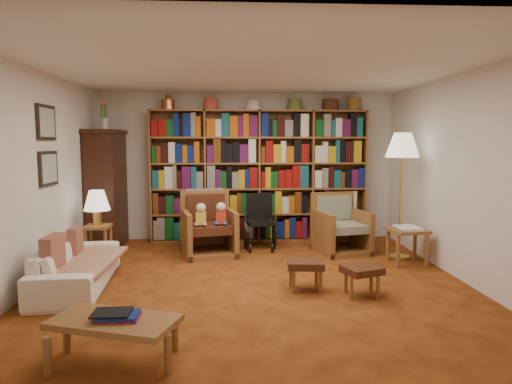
{
  "coord_description": "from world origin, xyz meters",
  "views": [
    {
      "loc": [
        -0.27,
        -5.34,
        1.66
      ],
      "look_at": [
        0.05,
        0.6,
        1.02
      ],
      "focal_mm": 32.0,
      "sensor_mm": 36.0,
      "label": 1
    }
  ],
  "objects": [
    {
      "name": "armchair_leather",
      "position": [
        -0.6,
        1.42,
        0.39
      ],
      "size": [
        0.92,
        0.94,
        0.95
      ],
      "color": "olive",
      "rests_on": "floor"
    },
    {
      "name": "sofa",
      "position": [
        -2.05,
        -0.11,
        0.25
      ],
      "size": [
        1.77,
        0.8,
        0.5
      ],
      "primitive_type": "imported",
      "rotation": [
        0.0,
        0.0,
        1.65
      ],
      "color": "white",
      "rests_on": "floor"
    },
    {
      "name": "table_lamp",
      "position": [
        -2.15,
        1.09,
        0.84
      ],
      "size": [
        0.36,
        0.36,
        0.49
      ],
      "color": "gold",
      "rests_on": "side_table_lamp"
    },
    {
      "name": "wheelchair",
      "position": [
        0.18,
        1.76,
        0.39
      ],
      "size": [
        0.49,
        0.68,
        0.86
      ],
      "color": "black",
      "rests_on": "floor"
    },
    {
      "name": "coffee_table",
      "position": [
        -1.16,
        -1.98,
        0.3
      ],
      "size": [
        1.04,
        0.74,
        0.4
      ],
      "color": "olive",
      "rests_on": "floor"
    },
    {
      "name": "wall_left",
      "position": [
        -2.5,
        0.0,
        1.25
      ],
      "size": [
        0.0,
        5.0,
        5.0
      ],
      "primitive_type": "plane",
      "rotation": [
        1.57,
        0.0,
        1.57
      ],
      "color": "silver",
      "rests_on": "floor"
    },
    {
      "name": "side_table_papers",
      "position": [
        2.14,
        0.69,
        0.4
      ],
      "size": [
        0.54,
        0.54,
        0.51
      ],
      "color": "olive",
      "rests_on": "floor"
    },
    {
      "name": "bookshelf",
      "position": [
        0.2,
        2.33,
        1.17
      ],
      "size": [
        3.6,
        0.3,
        2.42
      ],
      "color": "olive",
      "rests_on": "floor"
    },
    {
      "name": "framed_pictures",
      "position": [
        -2.48,
        0.3,
        1.62
      ],
      "size": [
        0.03,
        0.52,
        0.97
      ],
      "color": "black",
      "rests_on": "wall_left"
    },
    {
      "name": "cushion_right",
      "position": [
        -2.18,
        -0.46,
        0.45
      ],
      "size": [
        0.13,
        0.4,
        0.4
      ],
      "primitive_type": "cube",
      "rotation": [
        0.0,
        0.0,
        -0.01
      ],
      "color": "maroon",
      "rests_on": "sofa"
    },
    {
      "name": "ceiling",
      "position": [
        0.0,
        0.0,
        2.5
      ],
      "size": [
        5.0,
        5.0,
        0.0
      ],
      "primitive_type": "plane",
      "rotation": [
        3.14,
        0.0,
        0.0
      ],
      "color": "white",
      "rests_on": "wall_back"
    },
    {
      "name": "sofa_throw",
      "position": [
        -2.0,
        -0.11,
        0.3
      ],
      "size": [
        0.76,
        1.39,
        0.04
      ],
      "primitive_type": "cube",
      "rotation": [
        0.0,
        0.0,
        -0.02
      ],
      "color": "beige",
      "rests_on": "sofa"
    },
    {
      "name": "floor",
      "position": [
        0.0,
        0.0,
        0.0
      ],
      "size": [
        5.0,
        5.0,
        0.0
      ],
      "primitive_type": "plane",
      "color": "#914716",
      "rests_on": "ground"
    },
    {
      "name": "side_table_lamp",
      "position": [
        -2.15,
        1.09,
        0.36
      ],
      "size": [
        0.36,
        0.36,
        0.51
      ],
      "color": "olive",
      "rests_on": "floor"
    },
    {
      "name": "footstool_b",
      "position": [
        1.14,
        -0.59,
        0.27
      ],
      "size": [
        0.47,
        0.44,
        0.32
      ],
      "color": "#492413",
      "rests_on": "floor"
    },
    {
      "name": "wall_right",
      "position": [
        2.5,
        0.0,
        1.25
      ],
      "size": [
        0.0,
        5.0,
        5.0
      ],
      "primitive_type": "plane",
      "rotation": [
        1.57,
        0.0,
        -1.57
      ],
      "color": "silver",
      "rests_on": "floor"
    },
    {
      "name": "wall_back",
      "position": [
        0.0,
        2.5,
        1.25
      ],
      "size": [
        5.0,
        0.0,
        5.0
      ],
      "primitive_type": "plane",
      "rotation": [
        1.57,
        0.0,
        0.0
      ],
      "color": "silver",
      "rests_on": "floor"
    },
    {
      "name": "cushion_left",
      "position": [
        -2.18,
        0.24,
        0.45
      ],
      "size": [
        0.14,
        0.37,
        0.36
      ],
      "primitive_type": "cube",
      "rotation": [
        0.0,
        0.0,
        0.08
      ],
      "color": "maroon",
      "rests_on": "sofa"
    },
    {
      "name": "armchair_sage",
      "position": [
        1.39,
        1.46,
        0.34
      ],
      "size": [
        0.88,
        0.89,
        0.89
      ],
      "color": "olive",
      "rests_on": "floor"
    },
    {
      "name": "footstool_a",
      "position": [
        0.56,
        -0.37,
        0.28
      ],
      "size": [
        0.43,
        0.37,
        0.34
      ],
      "color": "#492413",
      "rests_on": "floor"
    },
    {
      "name": "wall_front",
      "position": [
        0.0,
        -2.5,
        1.25
      ],
      "size": [
        5.0,
        0.0,
        5.0
      ],
      "primitive_type": "plane",
      "rotation": [
        -1.57,
        0.0,
        0.0
      ],
      "color": "silver",
      "rests_on": "floor"
    },
    {
      "name": "curio_cabinet",
      "position": [
        -2.25,
        2.0,
        0.95
      ],
      "size": [
        0.5,
        0.95,
        2.4
      ],
      "color": "#331B0E",
      "rests_on": "floor"
    },
    {
      "name": "floor_lamp",
      "position": [
        2.15,
        1.01,
        1.55
      ],
      "size": [
        0.48,
        0.48,
        1.8
      ],
      "color": "gold",
      "rests_on": "floor"
    }
  ]
}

